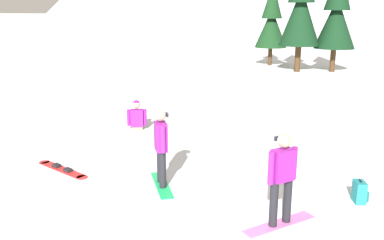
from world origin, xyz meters
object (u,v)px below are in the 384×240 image
Objects in this scene: backpack_teal at (360,192)px; pine_tree_young at (301,6)px; snowboarder_midground at (161,146)px; snowboarder_foreground at (282,178)px; loose_snowboard_near_left at (62,169)px; snowboarder_background at (137,118)px; pine_tree_short at (337,13)px; pine_tree_broad at (272,20)px.

backpack_teal is 19.28m from pine_tree_young.
backpack_teal is (4.09, 0.36, -0.69)m from snowboarder_midground.
backpack_teal is (1.44, 1.40, -0.68)m from snowboarder_foreground.
loose_snowboard_near_left is (-2.63, 0.17, -0.88)m from snowboarder_midground.
pine_tree_young is (4.42, 18.95, 3.97)m from loose_snowboard_near_left.
snowboarder_background reaches higher than backpack_teal.
pine_tree_broad is (-4.12, 2.16, -0.52)m from pine_tree_short.
backpack_teal is at bearing 44.27° from snowboarder_foreground.
loose_snowboard_near_left is at bearing -103.13° from pine_tree_young.
snowboarder_midground is at bearing -89.38° from pine_tree_broad.
backpack_teal is at bearing 5.04° from snowboarder_midground.
snowboarder_background is at bearing -97.07° from pine_tree_broad.
pine_tree_short is at bearing 78.88° from snowboarder_midground.
pine_tree_young reaches higher than loose_snowboard_near_left.
pine_tree_broad reaches higher than snowboarder_background.
snowboarder_background is 0.28× the size of pine_tree_short.
snowboarder_foreground is at bearing -45.78° from snowboarder_background.
snowboarder_foreground is at bearing -82.83° from pine_tree_broad.
loose_snowboard_near_left is 6.73m from backpack_teal.
loose_snowboard_near_left is 20.92m from pine_tree_short.
loose_snowboard_near_left is at bearing -178.41° from backpack_teal.
pine_tree_short reaches higher than backpack_teal.
loose_snowboard_near_left is at bearing -108.41° from pine_tree_short.
pine_tree_young reaches higher than snowboarder_foreground.
snowboarder_midground is 0.23× the size of pine_tree_young.
snowboarder_foreground reaches higher than loose_snowboard_near_left.
snowboarder_foreground is 0.95× the size of snowboarder_background.
pine_tree_broad reaches higher than loose_snowboard_near_left.
snowboarder_foreground is at bearing -93.39° from pine_tree_short.
pine_tree_short is 1.17× the size of pine_tree_broad.
snowboarder_foreground is 1.00× the size of snowboarder_midground.
snowboarder_background is 18.06m from pine_tree_broad.
snowboarder_background is 15.95m from pine_tree_young.
pine_tree_young is (4.22, 14.94, 3.66)m from snowboarder_background.
pine_tree_short is at bearing 90.62° from backpack_teal.
snowboarder_midground is at bearing -174.96° from backpack_teal.
loose_snowboard_near_left is (-5.28, 1.22, -0.88)m from snowboarder_foreground.
snowboarder_background is 0.32× the size of pine_tree_broad.
snowboarder_midground is at bearing -59.81° from snowboarder_background.
loose_snowboard_near_left is at bearing 176.22° from snowboarder_midground.
snowboarder_background is at bearing 120.19° from snowboarder_midground.
pine_tree_short is at bearing 67.91° from snowboarder_background.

